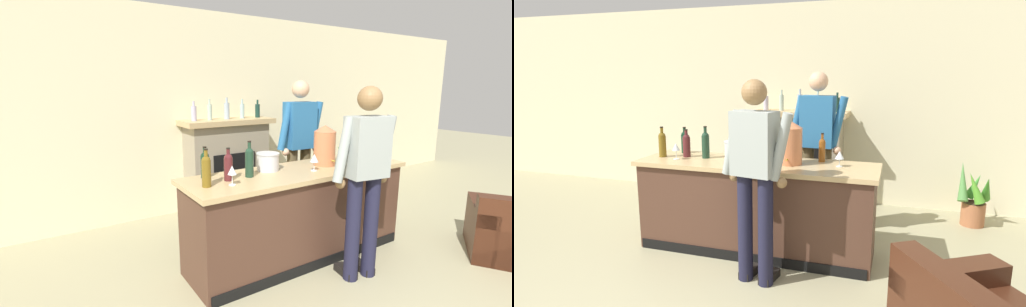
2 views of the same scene
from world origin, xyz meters
The scene contains 16 objects.
wall_back_panel centered at (0.00, 3.99, 1.38)m, with size 12.00×0.07×2.75m.
bar_counter centered at (0.24, 2.06, 0.46)m, with size 2.42×0.70×0.93m.
fireplace_stone centered at (0.29, 3.73, 0.66)m, with size 1.31×0.52×1.59m.
potted_plant_corner centered at (2.48, 3.49, 0.32)m, with size 0.40×0.36×0.77m.
person_customer centered at (0.46, 1.44, 0.97)m, with size 0.65×0.35×1.75m.
person_bartender centered at (0.74, 2.68, 1.01)m, with size 0.66×0.31×1.82m.
copper_dispenser centered at (0.59, 2.09, 1.14)m, with size 0.23×0.27×0.42m.
ice_bucket_steel centered at (-0.05, 2.22, 1.01)m, with size 0.23×0.23×0.18m.
wine_bottle_port_short centered at (-0.55, 2.10, 1.06)m, with size 0.08×0.08×0.30m.
wine_bottle_merlot_tall centered at (-0.68, 2.30, 1.06)m, with size 0.08×0.08×0.29m.
wine_bottle_cabernet_heavy centered at (0.86, 2.30, 1.05)m, with size 0.07×0.07×0.29m.
wine_bottle_rose_blush centered at (-0.33, 2.11, 1.08)m, with size 0.08×0.08×0.34m.
wine_bottle_burgundy_dark centered at (-0.80, 2.02, 1.07)m, with size 0.08×0.08×0.32m.
wine_glass_near_bucket centered at (-0.59, 1.95, 1.05)m, with size 0.08×0.08×0.17m.
wine_glass_by_dispenser centered at (0.33, 1.96, 1.05)m, with size 0.09×0.09×0.17m.
wine_glass_back_row centered at (1.06, 2.13, 1.03)m, with size 0.09×0.09×0.15m.
Camera 2 is at (1.56, -1.59, 1.79)m, focal length 28.00 mm.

